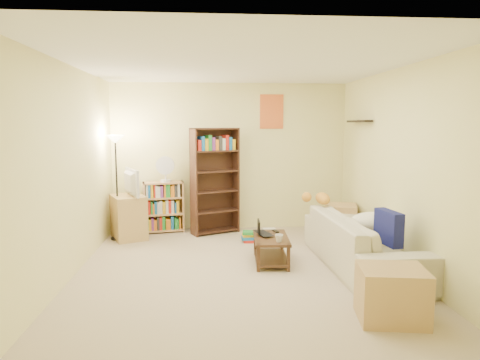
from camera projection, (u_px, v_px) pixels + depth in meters
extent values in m
plane|color=beige|center=(240.00, 271.00, 5.29)|extent=(4.50, 4.50, 0.00)
cube|color=#F9F0A8|center=(230.00, 157.00, 7.36)|extent=(4.00, 0.04, 2.50)
cube|color=#F9F0A8|center=(265.00, 206.00, 2.91)|extent=(4.00, 0.04, 2.50)
cube|color=#F9F0A8|center=(69.00, 172.00, 4.98)|extent=(0.04, 4.50, 2.50)
cube|color=#F9F0A8|center=(401.00, 169.00, 5.28)|extent=(0.04, 4.50, 2.50)
cube|color=white|center=(240.00, 64.00, 4.97)|extent=(4.00, 4.50, 0.04)
cube|color=red|center=(272.00, 112.00, 7.30)|extent=(0.40, 0.02, 0.58)
cube|color=black|center=(359.00, 121.00, 6.49)|extent=(0.12, 0.80, 0.03)
imported|color=#BFB69E|center=(362.00, 242.00, 5.40)|extent=(2.31, 1.04, 0.66)
cube|color=navy|center=(388.00, 228.00, 4.89)|extent=(0.19, 0.45, 0.39)
ellipsoid|color=white|center=(373.00, 222.00, 5.44)|extent=(0.61, 0.43, 0.26)
ellipsoid|color=gold|center=(323.00, 198.00, 6.17)|extent=(0.42, 0.20, 0.17)
sphere|color=gold|center=(307.00, 197.00, 6.14)|extent=(0.14, 0.14, 0.14)
cube|color=#432919|center=(271.00, 238.00, 5.57)|extent=(0.48, 0.81, 0.03)
cube|color=#432919|center=(271.00, 257.00, 5.60)|extent=(0.46, 0.77, 0.03)
cube|color=#432919|center=(258.00, 258.00, 5.24)|extent=(0.04, 0.04, 0.35)
cube|color=#432919|center=(288.00, 258.00, 5.25)|extent=(0.04, 0.04, 0.35)
cube|color=#432919|center=(255.00, 243.00, 5.93)|extent=(0.04, 0.04, 0.35)
cube|color=#432919|center=(282.00, 242.00, 5.93)|extent=(0.04, 0.04, 0.35)
imported|color=black|center=(267.00, 234.00, 5.67)|extent=(0.50, 0.44, 0.03)
cube|color=white|center=(259.00, 227.00, 5.66)|extent=(0.03, 0.26, 0.17)
imported|color=silver|center=(279.00, 238.00, 5.31)|extent=(0.14, 0.14, 0.10)
cube|color=black|center=(276.00, 231.00, 5.82)|extent=(0.08, 0.15, 0.02)
cube|color=tan|center=(129.00, 217.00, 6.79)|extent=(0.68, 0.77, 0.69)
imported|color=black|center=(127.00, 182.00, 6.72)|extent=(0.80, 0.63, 0.42)
cube|color=#3B2016|center=(215.00, 181.00, 7.04)|extent=(0.82, 0.56, 1.75)
cube|color=tan|center=(164.00, 207.00, 7.18)|extent=(0.70, 0.39, 0.85)
cylinder|color=silver|center=(166.00, 181.00, 7.10)|extent=(0.17, 0.17, 0.04)
cylinder|color=silver|center=(166.00, 175.00, 7.09)|extent=(0.02, 0.02, 0.17)
cylinder|color=silver|center=(165.00, 165.00, 7.04)|extent=(0.30, 0.06, 0.30)
cylinder|color=black|center=(119.00, 238.00, 6.78)|extent=(0.24, 0.24, 0.03)
cylinder|color=black|center=(117.00, 191.00, 6.68)|extent=(0.03, 0.03, 1.54)
cone|color=#FFF1C6|center=(115.00, 139.00, 6.57)|extent=(0.28, 0.28, 0.12)
cube|color=tan|center=(340.00, 222.00, 6.74)|extent=(0.60, 0.60, 0.55)
cube|color=tan|center=(392.00, 294.00, 3.93)|extent=(0.66, 0.58, 0.49)
cube|color=red|center=(249.00, 237.00, 6.58)|extent=(0.20, 0.16, 0.17)
cube|color=#1966B2|center=(269.00, 236.00, 6.57)|extent=(0.20, 0.16, 0.21)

